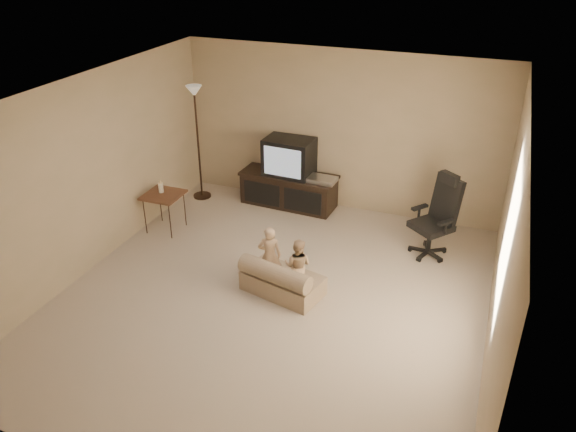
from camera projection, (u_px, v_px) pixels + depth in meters
name	position (u px, v px, depth m)	size (l,w,h in m)	color
floor	(272.00, 298.00, 6.87)	(5.50, 5.50, 0.00)	#BAA793
room_shell	(270.00, 186.00, 6.17)	(5.50, 5.50, 5.50)	silver
tv_stand	(289.00, 178.00, 8.95)	(1.59, 0.65, 1.12)	black
office_chair	(435.00, 227.00, 7.62)	(0.76, 0.76, 1.17)	black
side_table	(163.00, 195.00, 8.16)	(0.53, 0.53, 0.79)	brown
floor_lamp	(196.00, 118.00, 8.79)	(0.29, 0.29, 1.88)	#302015
child_sofa	(281.00, 280.00, 6.87)	(1.06, 0.75, 0.47)	tan
toddler_left	(270.00, 255.00, 6.99)	(0.29, 0.21, 0.80)	tan
toddler_right	(298.00, 265.00, 6.87)	(0.35, 0.19, 0.72)	tan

